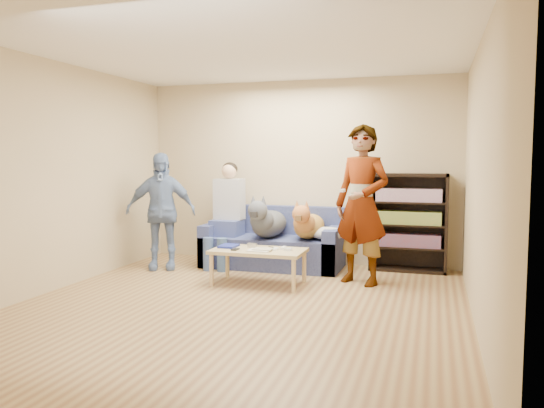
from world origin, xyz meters
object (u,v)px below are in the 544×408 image
(coffee_table, at_px, (258,253))
(person_standing_left, at_px, (161,211))
(dog_tan, at_px, (308,225))
(dog_gray, at_px, (267,222))
(bookshelf, at_px, (408,220))
(sofa, at_px, (274,246))
(person_seated, at_px, (227,210))
(person_standing_right, at_px, (362,205))
(notebook_blue, at_px, (229,246))
(camera_silver, at_px, (252,245))

(coffee_table, bearing_deg, person_standing_left, 163.71)
(person_standing_left, height_order, dog_tan, person_standing_left)
(dog_gray, height_order, bookshelf, bookshelf)
(sofa, distance_m, bookshelf, 1.86)
(person_seated, height_order, dog_tan, person_seated)
(sofa, xyz_separation_m, person_seated, (-0.65, -0.13, 0.49))
(dog_gray, xyz_separation_m, dog_tan, (0.55, 0.05, -0.02))
(sofa, xyz_separation_m, dog_gray, (-0.03, -0.21, 0.36))
(person_standing_right, bearing_deg, sofa, 176.16)
(notebook_blue, height_order, bookshelf, bookshelf)
(person_standing_left, height_order, sofa, person_standing_left)
(dog_gray, xyz_separation_m, bookshelf, (1.83, 0.44, 0.04))
(person_standing_right, height_order, person_seated, person_standing_right)
(notebook_blue, relative_size, dog_gray, 0.21)
(camera_silver, xyz_separation_m, dog_gray, (-0.05, 0.75, 0.20))
(sofa, xyz_separation_m, bookshelf, (1.80, 0.23, 0.40))
(sofa, bearing_deg, coffee_table, -82.77)
(person_standing_left, xyz_separation_m, sofa, (1.41, 0.63, -0.51))
(sofa, relative_size, coffee_table, 1.73)
(notebook_blue, xyz_separation_m, dog_gray, (0.23, 0.82, 0.21))
(dog_gray, distance_m, bookshelf, 1.89)
(sofa, relative_size, dog_gray, 1.52)
(camera_silver, relative_size, bookshelf, 0.08)
(dog_gray, height_order, coffee_table, dog_gray)
(notebook_blue, distance_m, camera_silver, 0.29)
(coffee_table, bearing_deg, dog_tan, 67.45)
(person_standing_right, xyz_separation_m, camera_silver, (-1.28, -0.28, -0.51))
(camera_silver, height_order, dog_gray, dog_gray)
(person_standing_right, distance_m, person_standing_left, 2.71)
(person_standing_right, bearing_deg, dog_tan, 169.74)
(camera_silver, relative_size, dog_tan, 0.10)
(notebook_blue, xyz_separation_m, bookshelf, (2.06, 1.26, 0.25))
(camera_silver, xyz_separation_m, coffee_table, (0.12, -0.12, -0.07))
(person_standing_left, distance_m, bookshelf, 3.32)
(person_standing_right, bearing_deg, coffee_table, -137.38)
(person_standing_right, xyz_separation_m, sofa, (-1.30, 0.68, -0.67))
(coffee_table, bearing_deg, sofa, 97.23)
(dog_gray, bearing_deg, person_seated, 172.72)
(camera_silver, bearing_deg, bookshelf, 33.75)
(notebook_blue, relative_size, camera_silver, 2.36)
(person_standing_left, distance_m, person_seated, 0.91)
(dog_tan, bearing_deg, camera_silver, -122.07)
(camera_silver, distance_m, dog_tan, 0.96)
(person_standing_left, relative_size, person_seated, 1.07)
(person_standing_left, relative_size, bookshelf, 1.21)
(person_standing_left, bearing_deg, person_standing_right, -22.44)
(notebook_blue, height_order, coffee_table, notebook_blue)
(coffee_table, bearing_deg, bookshelf, 38.25)
(dog_tan, bearing_deg, person_seated, 178.68)
(camera_silver, height_order, bookshelf, bookshelf)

